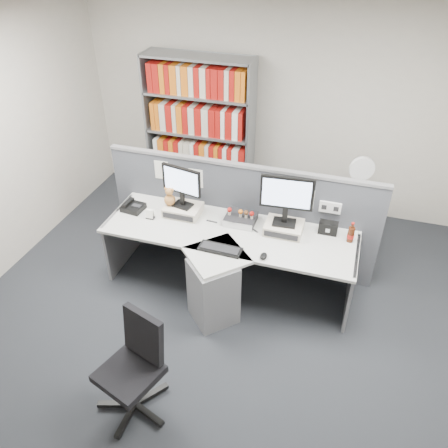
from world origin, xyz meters
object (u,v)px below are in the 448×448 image
(monitor_left, at_px, (181,183))
(mouse, at_px, (264,256))
(speaker, at_px, (328,228))
(filing_cabinet, at_px, (352,219))
(cola_bottle, at_px, (351,234))
(desk, at_px, (222,264))
(keyboard, at_px, (220,249))
(office_chair, at_px, (135,364))
(desk_calendar, at_px, (150,214))
(desk_phone, at_px, (133,207))
(desk_fan, at_px, (361,171))
(desktop_pc, at_px, (241,219))
(monitor_right, at_px, (287,197))
(shelving_unit, at_px, (200,135))

(monitor_left, relative_size, mouse, 4.38)
(speaker, bearing_deg, filing_cabinet, 75.49)
(mouse, height_order, cola_bottle, cola_bottle)
(monitor_left, bearing_deg, desk, -34.12)
(keyboard, xyz_separation_m, filing_cabinet, (1.19, 1.50, -0.38))
(monitor_left, relative_size, office_chair, 0.51)
(mouse, xyz_separation_m, desk_calendar, (-1.31, 0.29, 0.03))
(desk_phone, distance_m, speaker, 2.10)
(cola_bottle, relative_size, desk_fan, 0.46)
(desktop_pc, relative_size, desk_fan, 0.65)
(speaker, xyz_separation_m, cola_bottle, (0.23, -0.08, 0.02))
(desktop_pc, bearing_deg, office_chair, -100.83)
(desk_phone, relative_size, desk_calendar, 2.26)
(desk_phone, bearing_deg, office_chair, -63.42)
(filing_cabinet, bearing_deg, desk, -130.61)
(speaker, bearing_deg, keyboard, -147.90)
(monitor_right, height_order, keyboard, monitor_right)
(desktop_pc, relative_size, desk_phone, 1.30)
(desk_fan, bearing_deg, office_chair, -117.79)
(speaker, height_order, filing_cabinet, speaker)
(desktop_pc, distance_m, shelving_unit, 1.75)
(desktop_pc, xyz_separation_m, office_chair, (-0.35, -1.81, -0.27))
(keyboard, relative_size, filing_cabinet, 0.61)
(desk, xyz_separation_m, monitor_left, (-0.57, 0.38, 0.64))
(desk, relative_size, mouse, 24.72)
(shelving_unit, relative_size, desk_fan, 4.14)
(filing_cabinet, height_order, desk_fan, desk_fan)
(desk_phone, relative_size, filing_cabinet, 0.34)
(mouse, relative_size, cola_bottle, 0.48)
(monitor_right, bearing_deg, office_chair, -114.40)
(monitor_left, relative_size, speaker, 2.43)
(desk_phone, bearing_deg, shelving_unit, 81.91)
(monitor_right, xyz_separation_m, shelving_unit, (-1.43, 1.46, -0.16))
(desk, xyz_separation_m, monitor_right, (0.53, 0.38, 0.68))
(desktop_pc, height_order, keyboard, desktop_pc)
(desk_phone, height_order, desk_fan, desk_fan)
(speaker, bearing_deg, desk_fan, 75.48)
(desktop_pc, height_order, desk_fan, desk_fan)
(mouse, bearing_deg, desk_phone, 166.22)
(mouse, relative_size, shelving_unit, 0.05)
(desktop_pc, xyz_separation_m, desk_calendar, (-0.94, -0.22, 0.01))
(desk, distance_m, mouse, 0.53)
(monitor_left, distance_m, desk_fan, 2.04)
(desktop_pc, relative_size, speaker, 1.66)
(desktop_pc, bearing_deg, speaker, 5.35)
(monitor_right, bearing_deg, desk_fan, 56.74)
(desk, relative_size, speaker, 13.75)
(filing_cabinet, bearing_deg, monitor_left, -150.08)
(keyboard, bearing_deg, desktop_pc, 83.29)
(cola_bottle, relative_size, office_chair, 0.24)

